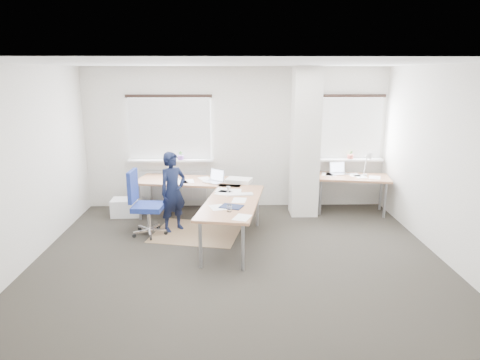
{
  "coord_description": "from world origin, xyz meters",
  "views": [
    {
      "loc": [
        -0.12,
        -6.0,
        2.67
      ],
      "look_at": [
        0.05,
        0.9,
        0.94
      ],
      "focal_mm": 32.0,
      "sensor_mm": 36.0,
      "label": 1
    }
  ],
  "objects_px": {
    "desk_side": "(352,178)",
    "person": "(173,192)",
    "desk_main": "(212,192)",
    "task_chair": "(146,217)"
  },
  "relations": [
    {
      "from": "desk_main",
      "to": "person",
      "type": "height_order",
      "value": "person"
    },
    {
      "from": "desk_side",
      "to": "task_chair",
      "type": "distance_m",
      "value": 3.97
    },
    {
      "from": "desk_side",
      "to": "person",
      "type": "xyz_separation_m",
      "value": [
        -3.35,
        -0.91,
        0.01
      ]
    },
    {
      "from": "desk_main",
      "to": "person",
      "type": "distance_m",
      "value": 0.67
    },
    {
      "from": "desk_main",
      "to": "task_chair",
      "type": "distance_m",
      "value": 1.19
    },
    {
      "from": "task_chair",
      "to": "desk_side",
      "type": "bearing_deg",
      "value": 20.9
    },
    {
      "from": "task_chair",
      "to": "person",
      "type": "relative_size",
      "value": 0.81
    },
    {
      "from": "desk_main",
      "to": "desk_side",
      "type": "xyz_separation_m",
      "value": [
        2.68,
        0.9,
        -0.01
      ]
    },
    {
      "from": "desk_main",
      "to": "person",
      "type": "bearing_deg",
      "value": -169.67
    },
    {
      "from": "desk_side",
      "to": "person",
      "type": "height_order",
      "value": "person"
    }
  ]
}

